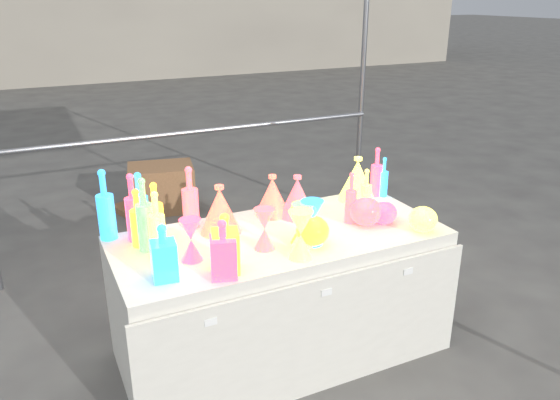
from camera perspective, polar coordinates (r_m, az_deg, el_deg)
name	(u,v)px	position (r m, az deg, el deg)	size (l,w,h in m)	color
ground	(280,349)	(3.36, 0.00, -15.31)	(80.00, 80.00, 0.00)	slate
display_table	(281,295)	(3.15, 0.07, -9.89)	(1.84, 0.83, 0.75)	silver
cardboard_box_closed	(162,188)	(5.40, -12.24, 1.28)	(0.61, 0.44, 0.44)	#966844
cardboard_box_flat	(153,205)	(5.51, -13.10, -0.52)	(0.67, 0.48, 0.06)	#966844
bottle_0	(155,212)	(2.93, -12.88, -1.19)	(0.08, 0.08, 0.32)	#F83E17
bottle_1	(105,205)	(3.00, -17.79, -0.45)	(0.09, 0.09, 0.39)	#19892B
bottle_2	(133,207)	(2.95, -15.13, -0.74)	(0.08, 0.08, 0.37)	#FF581A
bottle_3	(190,197)	(3.05, -9.38, 0.30)	(0.09, 0.09, 0.35)	#2521C5
bottle_4	(157,224)	(2.75, -12.74, -2.47)	(0.08, 0.08, 0.34)	#167789
bottle_5	(144,214)	(2.82, -13.98, -1.46)	(0.08, 0.08, 0.39)	#B724B1
bottle_6	(138,218)	(2.89, -14.63, -1.79)	(0.08, 0.08, 0.31)	#F83E17
bottle_7	(140,205)	(2.97, -14.40, -0.55)	(0.09, 0.09, 0.37)	#19892B
decanter_0	(225,243)	(2.55, -5.74, -4.46)	(0.12, 0.12, 0.29)	#F83E17
decanter_1	(223,248)	(2.51, -5.97, -5.06)	(0.12, 0.12, 0.28)	#FF581A
decanter_2	(164,252)	(2.53, -12.07, -5.33)	(0.11, 0.11, 0.27)	#19892B
hourglass_0	(191,240)	(2.70, -9.29, -4.13)	(0.11, 0.11, 0.22)	#FF581A
hourglass_1	(265,229)	(2.78, -1.63, -3.04)	(0.11, 0.11, 0.22)	#2521C5
hourglass_2	(301,235)	(2.68, 2.17, -3.64)	(0.12, 0.12, 0.25)	#167789
hourglass_3	(303,226)	(2.80, 2.40, -2.69)	(0.12, 0.12, 0.24)	#B724B1
hourglass_4	(300,225)	(2.85, 2.10, -2.64)	(0.10, 0.10, 0.20)	#F83E17
hourglass_5	(312,222)	(2.83, 3.33, -2.36)	(0.12, 0.12, 0.24)	#19892B
globe_0	(313,232)	(2.84, 3.42, -3.39)	(0.18, 0.18, 0.14)	#F83E17
globe_1	(423,221)	(3.09, 14.69, -2.12)	(0.16, 0.16, 0.13)	#167789
globe_2	(384,214)	(3.15, 10.83, -1.47)	(0.14, 0.14, 0.12)	#FF581A
globe_3	(366,213)	(3.11, 8.95, -1.33)	(0.18, 0.18, 0.15)	#2521C5
lampshade_0	(220,209)	(2.98, -6.28, -0.93)	(0.23, 0.23, 0.27)	yellow
lampshade_1	(272,195)	(3.20, -0.79, 0.54)	(0.21, 0.21, 0.24)	yellow
lampshade_2	(297,196)	(3.18, 1.82, 0.42)	(0.21, 0.21, 0.25)	#2521C5
lampshade_3	(357,178)	(3.47, 8.07, 2.25)	(0.24, 0.24, 0.28)	#167789
bottle_8	(384,177)	(3.56, 10.77, 2.39)	(0.06, 0.06, 0.26)	#19892B
bottle_9	(376,172)	(3.55, 10.05, 2.91)	(0.07, 0.07, 0.32)	#FF581A
bottle_10	(351,198)	(3.11, 7.43, 0.26)	(0.07, 0.07, 0.30)	#2521C5
bottle_11	(366,191)	(3.26, 8.96, 0.92)	(0.06, 0.06, 0.28)	#167789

